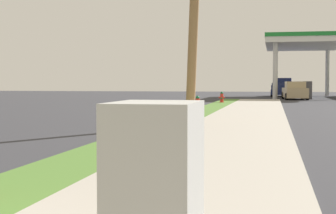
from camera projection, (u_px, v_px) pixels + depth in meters
The scene contains 5 objects.
fire_hydrant_second at pixel (158, 116), 16.34m from camera, with size 0.42×0.38×0.74m.
fire_hydrant_third at pixel (198, 104), 25.03m from camera, with size 0.42×0.37×0.74m.
fire_hydrant_fourth at pixel (222, 98), 35.44m from camera, with size 0.42×0.38×0.74m.
car_tan_by_near_pump at pixel (295, 91), 45.02m from camera, with size 2.23×4.62×1.57m.
truck_navy_at_forecourt at pixel (282, 88), 55.06m from camera, with size 2.42×5.51×1.97m.
Camera 1 is at (4.08, -2.97, 1.51)m, focal length 54.96 mm.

